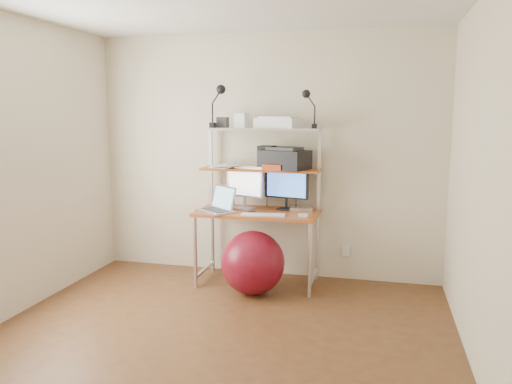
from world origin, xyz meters
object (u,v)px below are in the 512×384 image
monitor_silver (245,184)px  printer (285,159)px  laptop (219,206)px  exercise_ball (253,263)px  monitor_black (286,187)px

monitor_silver → printer: size_ratio=0.88×
laptop → exercise_ball: size_ratio=0.76×
laptop → monitor_black: bearing=60.3°
monitor_black → exercise_ball: size_ratio=0.76×
monitor_silver → laptop: (-0.21, -0.20, -0.19)m
laptop → exercise_ball: (0.39, -0.19, -0.49)m
monitor_silver → laptop: monitor_silver is taller
monitor_black → laptop: (-0.62, -0.24, -0.17)m
laptop → exercise_ball: bearing=12.7°
monitor_silver → laptop: 0.35m
monitor_silver → monitor_black: monitor_silver is taller
laptop → printer: 0.79m
printer → monitor_black: bearing=71.4°
monitor_silver → monitor_black: bearing=25.0°
monitor_silver → monitor_black: size_ratio=1.02×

